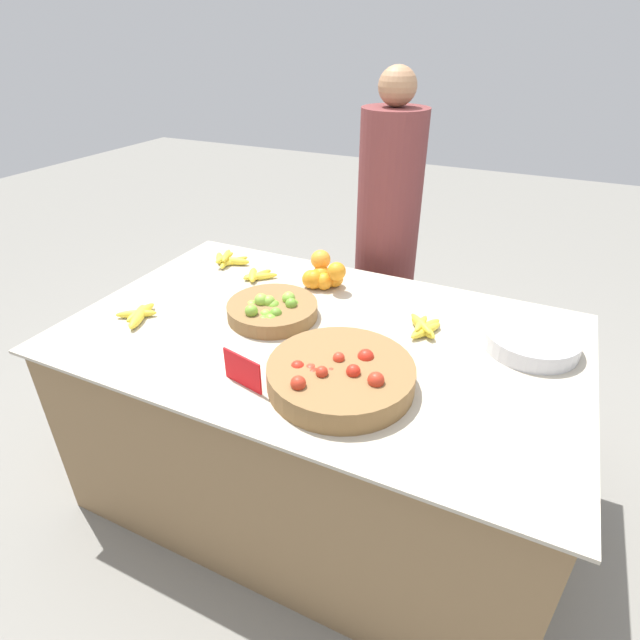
% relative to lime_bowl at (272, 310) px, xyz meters
% --- Properties ---
extents(ground_plane, '(12.00, 12.00, 0.00)m').
position_rel_lime_bowl_xyz_m(ground_plane, '(0.21, -0.02, -0.81)').
color(ground_plane, gray).
extents(market_table, '(1.79, 1.11, 0.78)m').
position_rel_lime_bowl_xyz_m(market_table, '(0.21, -0.02, -0.42)').
color(market_table, olive).
rests_on(market_table, ground_plane).
extents(lime_bowl, '(0.34, 0.34, 0.09)m').
position_rel_lime_bowl_xyz_m(lime_bowl, '(0.00, 0.00, 0.00)').
color(lime_bowl, olive).
rests_on(lime_bowl, market_table).
extents(tomato_basket, '(0.44, 0.44, 0.11)m').
position_rel_lime_bowl_xyz_m(tomato_basket, '(0.39, -0.27, 0.01)').
color(tomato_basket, olive).
rests_on(tomato_basket, market_table).
extents(orange_pile, '(0.19, 0.15, 0.14)m').
position_rel_lime_bowl_xyz_m(orange_pile, '(0.06, 0.31, 0.02)').
color(orange_pile, orange).
rests_on(orange_pile, market_table).
extents(metal_bowl, '(0.31, 0.31, 0.06)m').
position_rel_lime_bowl_xyz_m(metal_bowl, '(0.89, 0.19, -0.00)').
color(metal_bowl, silver).
rests_on(metal_bowl, market_table).
extents(price_sign, '(0.15, 0.04, 0.11)m').
position_rel_lime_bowl_xyz_m(price_sign, '(0.13, -0.40, 0.02)').
color(price_sign, red).
rests_on(price_sign, market_table).
extents(banana_bunch_front_left, '(0.15, 0.19, 0.04)m').
position_rel_lime_bowl_xyz_m(banana_bunch_front_left, '(-0.44, -0.23, -0.02)').
color(banana_bunch_front_left, yellow).
rests_on(banana_bunch_front_left, market_table).
extents(banana_bunch_middle_right, '(0.15, 0.15, 0.04)m').
position_rel_lime_bowl_xyz_m(banana_bunch_middle_right, '(-0.23, 0.26, -0.02)').
color(banana_bunch_middle_right, yellow).
rests_on(banana_bunch_middle_right, market_table).
extents(banana_bunch_middle_left, '(0.13, 0.17, 0.05)m').
position_rel_lime_bowl_xyz_m(banana_bunch_middle_left, '(0.54, 0.13, -0.01)').
color(banana_bunch_middle_left, yellow).
rests_on(banana_bunch_middle_left, market_table).
extents(banana_bunch_front_center, '(0.21, 0.16, 0.05)m').
position_rel_lime_bowl_xyz_m(banana_bunch_front_center, '(-0.43, 0.34, -0.01)').
color(banana_bunch_front_center, yellow).
rests_on(banana_bunch_front_center, market_table).
extents(vendor_person, '(0.30, 0.30, 1.59)m').
position_rel_lime_bowl_xyz_m(vendor_person, '(0.17, 0.80, -0.07)').
color(vendor_person, brown).
rests_on(vendor_person, ground_plane).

